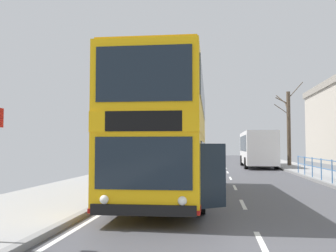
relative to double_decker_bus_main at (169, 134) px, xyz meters
name	(u,v)px	position (x,y,z in m)	size (l,w,h in m)	color
double_decker_bus_main	(169,134)	(0.00, 0.00, 0.00)	(3.31, 10.87, 4.36)	#F4B20F
background_bus_far_lane	(257,148)	(5.33, 19.83, -0.61)	(2.69, 9.19, 3.07)	white
bare_tree_far_00	(289,126)	(8.21, 20.79, 1.32)	(2.71, 2.01, 7.54)	#4C3D2D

